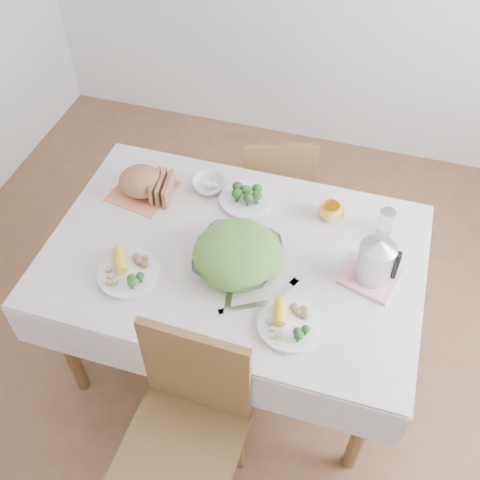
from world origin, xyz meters
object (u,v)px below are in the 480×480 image
(chair_far, at_px, (275,179))
(electric_kettle, at_px, (376,257))
(chair_near, at_px, (181,448))
(dinner_plate_left, at_px, (129,274))
(dining_table, at_px, (235,307))
(salad_bowl, at_px, (238,258))
(dinner_plate_right, at_px, (289,325))
(yellow_mug, at_px, (330,212))

(chair_far, distance_m, electric_kettle, 1.04)
(chair_near, xyz_separation_m, dinner_plate_left, (-0.37, 0.47, 0.31))
(dining_table, xyz_separation_m, chair_near, (0.01, -0.70, 0.09))
(dining_table, relative_size, dinner_plate_left, 5.71)
(chair_far, height_order, dinner_plate_left, chair_far)
(dining_table, bearing_deg, chair_far, 91.42)
(chair_near, relative_size, salad_bowl, 2.81)
(dining_table, distance_m, dinner_plate_left, 0.58)
(chair_near, xyz_separation_m, electric_kettle, (0.53, 0.73, 0.42))
(dining_table, bearing_deg, dinner_plate_right, -43.46)
(dinner_plate_left, distance_m, electric_kettle, 0.94)
(chair_far, relative_size, electric_kettle, 4.22)
(dinner_plate_right, height_order, electric_kettle, electric_kettle)
(dinner_plate_left, bearing_deg, dining_table, 33.16)
(electric_kettle, bearing_deg, chair_far, 147.88)
(chair_near, bearing_deg, chair_far, 92.93)
(dining_table, distance_m, electric_kettle, 0.75)
(dinner_plate_left, bearing_deg, chair_far, 71.98)
(dining_table, bearing_deg, dinner_plate_left, -146.84)
(dinner_plate_right, relative_size, yellow_mug, 2.48)
(electric_kettle, bearing_deg, chair_near, -104.56)
(dining_table, bearing_deg, chair_near, -88.91)
(electric_kettle, bearing_deg, yellow_mug, 150.04)
(dinner_plate_right, bearing_deg, yellow_mug, 86.66)
(chair_near, distance_m, electric_kettle, 1.00)
(electric_kettle, bearing_deg, salad_bowl, -148.56)
(dinner_plate_right, bearing_deg, chair_near, -123.80)
(chair_near, bearing_deg, dining_table, 92.75)
(dining_table, height_order, chair_far, chair_far)
(chair_near, bearing_deg, electric_kettle, 55.73)
(chair_far, distance_m, salad_bowl, 0.92)
(dining_table, relative_size, salad_bowl, 4.22)
(salad_bowl, distance_m, yellow_mug, 0.47)
(dinner_plate_right, height_order, yellow_mug, yellow_mug)
(chair_far, relative_size, yellow_mug, 8.82)
(dinner_plate_right, distance_m, electric_kettle, 0.41)
(dinner_plate_right, relative_size, electric_kettle, 1.19)
(salad_bowl, xyz_separation_m, dinner_plate_right, (0.26, -0.22, -0.03))
(salad_bowl, bearing_deg, dining_table, 119.72)
(chair_far, xyz_separation_m, electric_kettle, (0.56, -0.76, 0.42))
(dinner_plate_left, relative_size, dinner_plate_right, 1.06)
(chair_near, xyz_separation_m, yellow_mug, (0.32, 1.00, 0.33))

